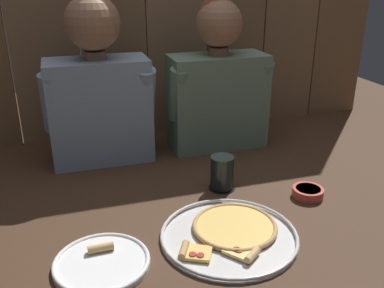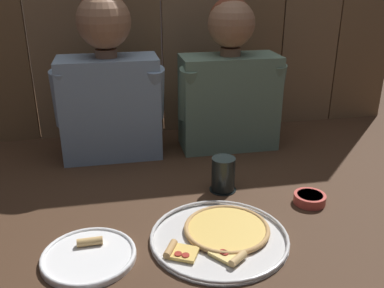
# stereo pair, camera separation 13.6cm
# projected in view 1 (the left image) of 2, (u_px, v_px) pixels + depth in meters

# --- Properties ---
(ground_plane) EXTENTS (3.20, 3.20, 0.00)m
(ground_plane) POSITION_uv_depth(u_px,v_px,m) (198.00, 209.00, 1.34)
(ground_plane) COLOR #422B1C
(pizza_tray) EXTENTS (0.39, 0.39, 0.03)m
(pizza_tray) POSITION_uv_depth(u_px,v_px,m) (231.00, 232.00, 1.21)
(pizza_tray) COLOR silver
(pizza_tray) RESTS_ON ground
(dinner_plate) EXTENTS (0.25, 0.25, 0.03)m
(dinner_plate) POSITION_uv_depth(u_px,v_px,m) (102.00, 262.00, 1.08)
(dinner_plate) COLOR white
(dinner_plate) RESTS_ON ground
(drinking_glass) EXTENTS (0.09, 0.09, 0.12)m
(drinking_glass) POSITION_uv_depth(u_px,v_px,m) (222.00, 173.00, 1.44)
(drinking_glass) COLOR black
(drinking_glass) RESTS_ON ground
(dipping_bowl) EXTENTS (0.10, 0.10, 0.03)m
(dipping_bowl) POSITION_uv_depth(u_px,v_px,m) (308.00, 192.00, 1.41)
(dipping_bowl) COLOR #CC4C42
(dipping_bowl) RESTS_ON ground
(diner_left) EXTENTS (0.41, 0.22, 0.63)m
(diner_left) POSITION_uv_depth(u_px,v_px,m) (98.00, 83.00, 1.58)
(diner_left) COLOR #849EB7
(diner_left) RESTS_ON ground
(diner_right) EXTENTS (0.43, 0.20, 0.60)m
(diner_right) POSITION_uv_depth(u_px,v_px,m) (218.00, 80.00, 1.72)
(diner_right) COLOR slate
(diner_right) RESTS_ON ground
(wooden_backdrop_wall) EXTENTS (2.19, 0.03, 1.11)m
(wooden_backdrop_wall) POSITION_uv_depth(u_px,v_px,m) (145.00, 6.00, 1.77)
(wooden_backdrop_wall) COLOR brown
(wooden_backdrop_wall) RESTS_ON ground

